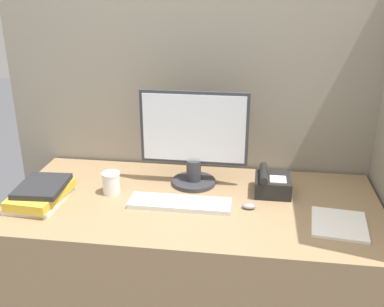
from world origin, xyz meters
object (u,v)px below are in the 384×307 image
coffee_cup (111,183)px  book_stack (41,193)px  monitor (194,141)px  desk_telephone (272,184)px  keyboard (180,203)px  mouse (249,206)px

coffee_cup → book_stack: bearing=-156.4°
monitor → desk_telephone: 0.40m
coffee_cup → keyboard: bearing=-12.5°
coffee_cup → desk_telephone: size_ratio=0.56×
coffee_cup → book_stack: coffee_cup is taller
desk_telephone → mouse: bearing=-120.9°
book_stack → monitor: bearing=23.3°
mouse → keyboard: bearing=-177.6°
monitor → book_stack: size_ratio=1.60×
mouse → book_stack: book_stack is taller
mouse → coffee_cup: size_ratio=0.56×
book_stack → keyboard: bearing=4.7°
keyboard → book_stack: size_ratio=1.41×
coffee_cup → book_stack: (-0.28, -0.12, -0.01)m
keyboard → desk_telephone: size_ratio=2.44×
keyboard → mouse: size_ratio=7.69×
keyboard → mouse: 0.30m
coffee_cup → mouse: bearing=-5.5°
keyboard → mouse: mouse is taller
monitor → desk_telephone: monitor is taller
monitor → keyboard: (-0.03, -0.22, -0.20)m
monitor → mouse: bearing=-38.7°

